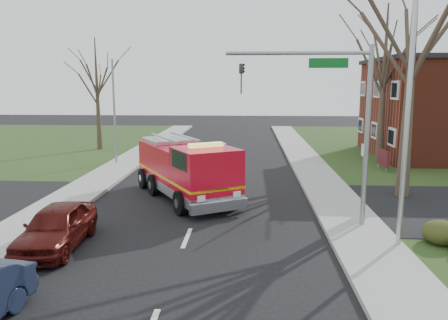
{
  "coord_description": "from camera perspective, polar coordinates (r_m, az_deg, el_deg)",
  "views": [
    {
      "loc": [
        2.17,
        -14.7,
        5.43
      ],
      "look_at": [
        1.05,
        4.77,
        2.0
      ],
      "focal_mm": 35.0,
      "sensor_mm": 36.0,
      "label": 1
    }
  ],
  "objects": [
    {
      "name": "ground",
      "position": [
        15.82,
        -4.88,
        -10.14
      ],
      "size": [
        120.0,
        120.0,
        0.0
      ],
      "primitive_type": "plane",
      "color": "black",
      "rests_on": "ground"
    },
    {
      "name": "sidewalk_right",
      "position": [
        16.16,
        17.8,
        -9.88
      ],
      "size": [
        2.4,
        80.0,
        0.15
      ],
      "primitive_type": "cube",
      "color": "gray",
      "rests_on": "ground"
    },
    {
      "name": "sidewalk_left",
      "position": [
        17.74,
        -25.37,
        -8.59
      ],
      "size": [
        2.4,
        80.0,
        0.15
      ],
      "primitive_type": "cube",
      "color": "gray",
      "rests_on": "ground"
    },
    {
      "name": "health_center_sign",
      "position": [
        28.81,
        20.04,
        0.28
      ],
      "size": [
        0.12,
        2.0,
        1.4
      ],
      "color": "#53131C",
      "rests_on": "ground"
    },
    {
      "name": "bare_tree_near",
      "position": [
        22.05,
        23.46,
        14.34
      ],
      "size": [
        6.0,
        6.0,
        12.0
      ],
      "color": "#392B21",
      "rests_on": "ground"
    },
    {
      "name": "bare_tree_far",
      "position": [
        31.0,
        20.24,
        11.33
      ],
      "size": [
        5.25,
        5.25,
        10.5
      ],
      "color": "#392B21",
      "rests_on": "ground"
    },
    {
      "name": "bare_tree_left",
      "position": [
        36.77,
        -16.29,
        9.8
      ],
      "size": [
        4.5,
        4.5,
        9.0
      ],
      "color": "#392B21",
      "rests_on": "ground"
    },
    {
      "name": "traffic_signal_mast",
      "position": [
        16.5,
        14.01,
        7.17
      ],
      "size": [
        5.29,
        0.18,
        6.8
      ],
      "color": "gray",
      "rests_on": "ground"
    },
    {
      "name": "streetlight_pole",
      "position": [
        15.07,
        22.66,
        5.87
      ],
      "size": [
        1.48,
        0.16,
        8.4
      ],
      "color": "#B7BABF",
      "rests_on": "ground"
    },
    {
      "name": "utility_pole_far",
      "position": [
        30.13,
        -14.13,
        6.01
      ],
      "size": [
        0.14,
        0.14,
        7.0
      ],
      "primitive_type": "cylinder",
      "color": "gray",
      "rests_on": "ground"
    },
    {
      "name": "fire_engine",
      "position": [
        20.76,
        -4.97,
        -1.43
      ],
      "size": [
        5.81,
        7.6,
        2.96
      ],
      "rotation": [
        0.0,
        0.0,
        0.52
      ],
      "color": "red",
      "rests_on": "ground"
    },
    {
      "name": "parked_car_maroon",
      "position": [
        15.71,
        -21.03,
        -8.13
      ],
      "size": [
        1.85,
        4.32,
        1.46
      ],
      "primitive_type": "imported",
      "rotation": [
        0.0,
        0.0,
        0.03
      ],
      "color": "#440E0B",
      "rests_on": "ground"
    }
  ]
}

